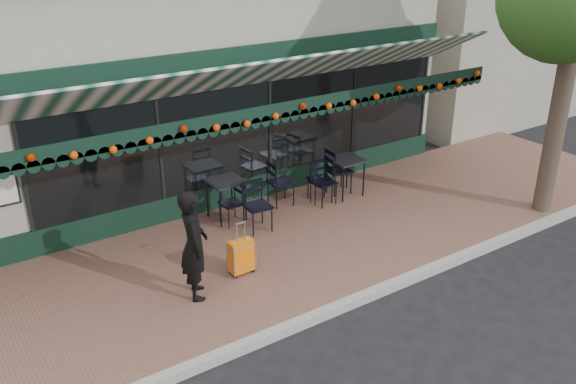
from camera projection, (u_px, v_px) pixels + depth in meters
ground at (332, 310)px, 9.39m from camera, size 80.00×80.00×0.00m
sidewalk at (264, 253)px, 10.87m from camera, size 18.00×4.00×0.15m
curb at (335, 309)px, 9.29m from camera, size 18.00×0.16×0.15m
restaurant_building at (132, 70)px, 14.41m from camera, size 12.00×9.60×4.50m
neighbor_building_right at (490, 19)px, 21.12m from camera, size 12.00×8.00×4.80m
woman at (194, 245)px, 9.16m from camera, size 0.61×0.75×1.77m
suitcase at (242, 257)px, 9.98m from camera, size 0.41×0.23×0.92m
cafe_table_a at (346, 162)px, 12.73m from camera, size 0.66×0.66×0.82m
cafe_table_b at (226, 184)px, 11.69m from camera, size 0.66×0.66×0.81m
chair_a_left at (320, 180)px, 12.56m from camera, size 0.55×0.55×0.92m
chair_a_right at (338, 171)px, 12.95m from camera, size 0.55×0.55×0.98m
chair_a_front at (324, 183)px, 12.44m from camera, size 0.48×0.48×0.91m
chair_b_left at (232, 204)px, 11.63m from camera, size 0.42×0.42×0.82m
chair_b_right at (281, 183)px, 12.40m from camera, size 0.52×0.52×0.95m
chair_b_front at (258, 207)px, 11.34m from camera, size 0.51×0.51×0.96m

